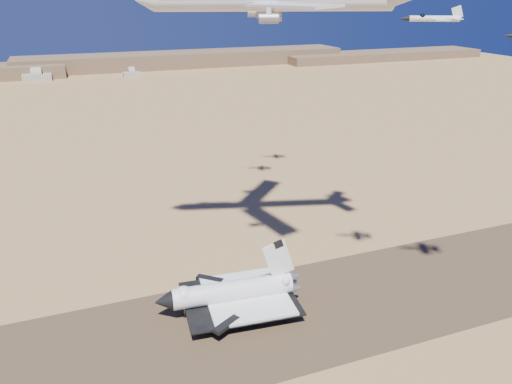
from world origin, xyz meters
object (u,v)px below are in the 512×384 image
object	(u,v)px
shuttle	(232,293)
chase_jet_a	(433,18)
crew_b	(259,313)
chase_jet_c	(270,3)
crew_c	(272,314)
crew_a	(265,319)

from	to	relation	value
shuttle	chase_jet_a	world-z (taller)	chase_jet_a
crew_b	chase_jet_a	distance (m)	93.57
chase_jet_c	chase_jet_a	bearing A→B (deg)	-61.40
crew_c	crew_a	bearing A→B (deg)	73.83
crew_a	crew_b	world-z (taller)	crew_a
chase_jet_c	shuttle	bearing A→B (deg)	-95.29
chase_jet_a	chase_jet_c	bearing A→B (deg)	118.24
crew_a	chase_jet_c	world-z (taller)	chase_jet_c
shuttle	crew_c	size ratio (longest dim) A/B	26.46
crew_c	shuttle	bearing A→B (deg)	7.98
crew_c	chase_jet_a	bearing A→B (deg)	-151.23
shuttle	crew_c	xyz separation A→B (m)	(10.02, -7.60, -4.98)
crew_a	crew_b	size ratio (longest dim) A/B	1.03
shuttle	chase_jet_c	bearing A→B (deg)	65.17
shuttle	chase_jet_a	bearing A→B (deg)	-16.31
crew_a	chase_jet_a	world-z (taller)	chase_jet_a
crew_a	chase_jet_c	distance (m)	121.58
chase_jet_c	crew_a	bearing A→B (deg)	-88.08
crew_a	chase_jet_a	xyz separation A→B (m)	(39.56, -9.32, 83.50)
chase_jet_c	crew_c	bearing A→B (deg)	-86.76
shuttle	crew_a	xyz separation A→B (m)	(7.28, -9.09, -4.89)
crew_a	crew_c	bearing A→B (deg)	-46.27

